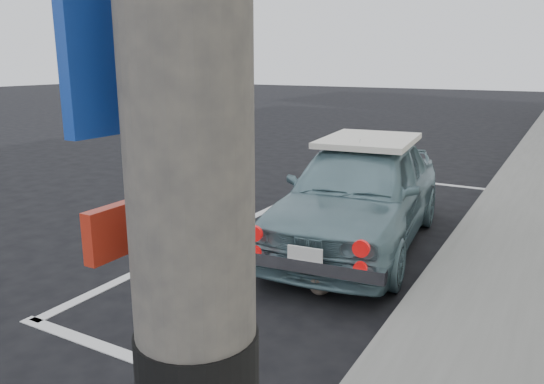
# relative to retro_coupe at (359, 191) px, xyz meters

# --- Properties ---
(ground) EXTENTS (80.00, 80.00, 0.00)m
(ground) POSITION_rel_retro_coupe_xyz_m (-0.78, -2.79, -0.65)
(ground) COLOR black
(ground) RESTS_ON ground
(pline_rear) EXTENTS (3.00, 0.12, 0.01)m
(pline_rear) POSITION_rel_retro_coupe_xyz_m (-0.28, -3.29, -0.65)
(pline_rear) COLOR silver
(pline_rear) RESTS_ON ground
(pline_front) EXTENTS (3.00, 0.12, 0.01)m
(pline_front) POSITION_rel_retro_coupe_xyz_m (-0.28, 3.71, -0.65)
(pline_front) COLOR silver
(pline_front) RESTS_ON ground
(pline_side) EXTENTS (0.12, 7.00, 0.01)m
(pline_side) POSITION_rel_retro_coupe_xyz_m (-1.68, 0.21, -0.65)
(pline_side) COLOR silver
(pline_side) RESTS_ON ground
(retro_coupe) EXTENTS (1.89, 3.91, 1.28)m
(retro_coupe) POSITION_rel_retro_coupe_xyz_m (0.00, 0.00, 0.00)
(retro_coupe) COLOR #6C9099
(retro_coupe) RESTS_ON ground
(cat) EXTENTS (0.26, 0.50, 0.27)m
(cat) POSITION_rel_retro_coupe_xyz_m (0.22, -1.56, -0.53)
(cat) COLOR #61574A
(cat) RESTS_ON ground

